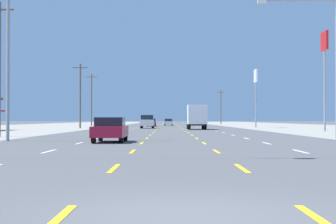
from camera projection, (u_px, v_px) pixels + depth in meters
name	position (u px, v px, depth m)	size (l,w,h in m)	color
ground_plane	(171.00, 129.00, 73.31)	(572.00, 572.00, 0.00)	#4C4C4F
lane_markings	(170.00, 126.00, 111.80)	(10.64, 227.60, 0.01)	white
signal_span_wire	(198.00, 5.00, 17.71)	(25.18, 0.53, 9.15)	brown
sedan_inner_left_nearest	(111.00, 129.00, 30.81)	(1.80, 4.50, 1.46)	maroon
box_truck_inner_right_near	(197.00, 116.00, 69.29)	(2.40, 7.20, 3.23)	#235B2D
suv_inner_left_mid	(148.00, 121.00, 78.67)	(1.98, 4.90, 1.98)	silver
sedan_inner_left_midfar	(152.00, 122.00, 100.10)	(1.80, 4.50, 1.46)	red
sedan_center_turn_far	(169.00, 122.00, 114.13)	(1.80, 4.50, 1.46)	silver
pole_sign_right_row_1	(326.00, 55.00, 58.93)	(0.24, 2.22, 11.24)	gray
pole_sign_right_row_2	(257.00, 82.00, 85.88)	(0.24, 2.58, 9.55)	gray
streetlight_left_row_0	(17.00, 44.00, 32.32)	(4.85, 0.26, 10.32)	gray
streetlight_right_row_0	(328.00, 55.00, 32.27)	(4.98, 0.26, 8.96)	gray
utility_pole_left_row_0	(0.00, 67.00, 40.32)	(2.20, 0.26, 10.40)	brown
utility_pole_left_row_1	(81.00, 95.00, 78.52)	(2.20, 0.26, 9.69)	brown
utility_pole_left_row_2	(92.00, 99.00, 105.52)	(2.20, 0.26, 10.49)	brown
utility_pole_right_row_3	(222.00, 106.00, 144.49)	(2.20, 0.26, 9.42)	brown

